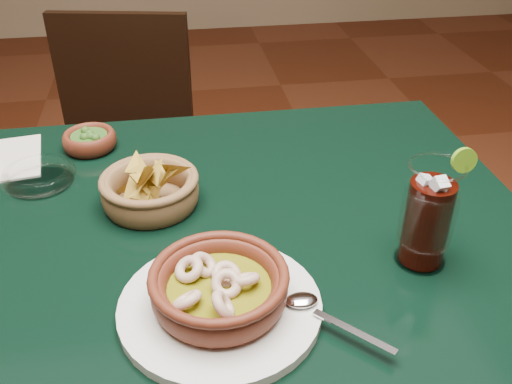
{
  "coord_description": "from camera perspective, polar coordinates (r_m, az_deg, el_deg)",
  "views": [
    {
      "loc": [
        0.02,
        -0.76,
        1.3
      ],
      "look_at": [
        0.14,
        -0.02,
        0.81
      ],
      "focal_mm": 40.0,
      "sensor_mm": 36.0,
      "label": 1
    }
  ],
  "objects": [
    {
      "name": "glass_ashtray",
      "position": [
        1.09,
        -20.87,
        1.51
      ],
      "size": [
        0.14,
        0.14,
        0.03
      ],
      "color": "white",
      "rests_on": "dining_table"
    },
    {
      "name": "guacamole_ramekin",
      "position": [
        1.18,
        -16.3,
        5.02
      ],
      "size": [
        0.12,
        0.12,
        0.04
      ],
      "color": "#501E11",
      "rests_on": "dining_table"
    },
    {
      "name": "cola_drink",
      "position": [
        0.84,
        16.81,
        -2.31
      ],
      "size": [
        0.16,
        0.16,
        0.19
      ],
      "color": "white",
      "rests_on": "dining_table"
    },
    {
      "name": "chip_basket",
      "position": [
        0.97,
        -10.55,
        0.21
      ],
      "size": [
        0.2,
        0.2,
        0.12
      ],
      "color": "brown",
      "rests_on": "dining_table"
    },
    {
      "name": "shrimp_plate",
      "position": [
        0.76,
        -3.65,
        -10.0
      ],
      "size": [
        0.34,
        0.27,
        0.08
      ],
      "color": "silver",
      "rests_on": "dining_table"
    },
    {
      "name": "dining_chair",
      "position": [
        1.68,
        -13.14,
        3.01
      ],
      "size": [
        0.47,
        0.47,
        0.87
      ],
      "color": "black",
      "rests_on": "ground"
    },
    {
      "name": "paper_menu",
      "position": [
        1.2,
        -23.77,
        3.02
      ],
      "size": [
        0.15,
        0.19,
        0.0
      ],
      "color": "beige",
      "rests_on": "dining_table"
    },
    {
      "name": "dining_table",
      "position": [
        1.0,
        -8.22,
        -7.76
      ],
      "size": [
        1.2,
        0.8,
        0.75
      ],
      "color": "black",
      "rests_on": "ground"
    }
  ]
}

